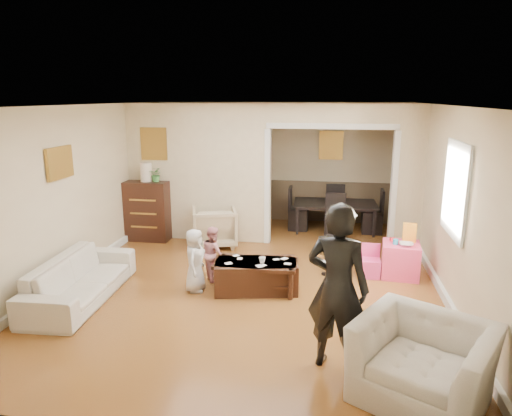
% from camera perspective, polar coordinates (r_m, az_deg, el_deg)
% --- Properties ---
extents(floor, '(7.00, 7.00, 0.00)m').
position_cam_1_polar(floor, '(7.21, -0.26, -8.50)').
color(floor, '#986127').
rests_on(floor, ground).
extents(partition_left, '(2.75, 0.18, 2.60)m').
position_cam_1_polar(partition_left, '(8.86, -7.13, 4.33)').
color(partition_left, beige).
rests_on(partition_left, ground).
extents(partition_right, '(0.55, 0.18, 2.60)m').
position_cam_1_polar(partition_right, '(8.61, 18.32, 3.47)').
color(partition_right, beige).
rests_on(partition_right, ground).
extents(partition_header, '(2.22, 0.18, 0.35)m').
position_cam_1_polar(partition_header, '(8.39, 9.41, 11.46)').
color(partition_header, beige).
rests_on(partition_header, partition_right).
extents(window_pane, '(0.03, 0.95, 1.10)m').
position_cam_1_polar(window_pane, '(6.50, 23.56, 2.12)').
color(window_pane, white).
rests_on(window_pane, ground).
extents(framed_art_partition, '(0.45, 0.03, 0.55)m').
position_cam_1_polar(framed_art_partition, '(8.97, -12.53, 7.77)').
color(framed_art_partition, brown).
rests_on(framed_art_partition, partition_left).
extents(framed_art_sofa_wall, '(0.03, 0.55, 0.40)m').
position_cam_1_polar(framed_art_sofa_wall, '(7.16, -23.14, 5.17)').
color(framed_art_sofa_wall, brown).
extents(framed_art_alcove, '(0.45, 0.03, 0.55)m').
position_cam_1_polar(framed_art_alcove, '(10.08, 9.28, 7.68)').
color(framed_art_alcove, brown).
extents(sofa, '(0.88, 2.06, 0.59)m').
position_cam_1_polar(sofa, '(6.80, -20.93, -8.19)').
color(sofa, silver).
rests_on(sofa, ground).
extents(armchair_back, '(0.99, 1.01, 0.74)m').
position_cam_1_polar(armchair_back, '(8.58, -5.19, -2.31)').
color(armchair_back, '#C6B48A').
rests_on(armchair_back, ground).
extents(armchair_front, '(1.48, 1.43, 0.74)m').
position_cam_1_polar(armchair_front, '(4.67, 20.01, -17.49)').
color(armchair_front, silver).
rests_on(armchair_front, ground).
extents(dresser, '(0.83, 0.47, 1.15)m').
position_cam_1_polar(dresser, '(9.13, -13.20, -0.31)').
color(dresser, '#351910').
rests_on(dresser, ground).
extents(table_lamp, '(0.22, 0.22, 0.36)m').
position_cam_1_polar(table_lamp, '(8.98, -13.47, 4.36)').
color(table_lamp, '#F5E2C8').
rests_on(table_lamp, dresser).
extents(potted_plant, '(0.25, 0.21, 0.28)m').
position_cam_1_polar(potted_plant, '(8.91, -12.26, 4.08)').
color(potted_plant, '#3C7835').
rests_on(potted_plant, dresser).
extents(coffee_table, '(1.25, 0.80, 0.44)m').
position_cam_1_polar(coffee_table, '(6.66, -0.03, -8.41)').
color(coffee_table, '#361D11').
rests_on(coffee_table, ground).
extents(coffee_cup, '(0.11, 0.11, 0.09)m').
position_cam_1_polar(coffee_cup, '(6.51, 0.77, -6.49)').
color(coffee_cup, silver).
rests_on(coffee_cup, coffee_table).
extents(play_table, '(0.60, 0.60, 0.53)m').
position_cam_1_polar(play_table, '(7.49, 17.45, -6.14)').
color(play_table, '#FF4378').
rests_on(play_table, ground).
extents(cereal_box, '(0.21, 0.09, 0.30)m').
position_cam_1_polar(cereal_box, '(7.48, 18.48, -2.91)').
color(cereal_box, yellow).
rests_on(cereal_box, play_table).
extents(cyan_cup, '(0.08, 0.08, 0.08)m').
position_cam_1_polar(cyan_cup, '(7.34, 16.90, -4.02)').
color(cyan_cup, '#29A8CF').
rests_on(cyan_cup, play_table).
extents(toy_block, '(0.09, 0.08, 0.05)m').
position_cam_1_polar(toy_block, '(7.50, 16.58, -3.73)').
color(toy_block, red).
rests_on(toy_block, play_table).
extents(play_bowl, '(0.23, 0.23, 0.05)m').
position_cam_1_polar(play_bowl, '(7.30, 18.13, -4.32)').
color(play_bowl, silver).
rests_on(play_bowl, play_table).
extents(dining_table, '(1.72, 1.00, 0.59)m').
position_cam_1_polar(dining_table, '(9.64, 9.72, -1.11)').
color(dining_table, black).
rests_on(dining_table, ground).
extents(adult_person, '(0.74, 0.60, 1.75)m').
position_cam_1_polar(adult_person, '(4.70, 10.05, -9.70)').
color(adult_person, black).
rests_on(adult_person, ground).
extents(child_kneel_a, '(0.30, 0.46, 0.92)m').
position_cam_1_polar(child_kneel_a, '(6.63, -7.56, -6.44)').
color(child_kneel_a, silver).
rests_on(child_kneel_a, ground).
extents(child_kneel_b, '(0.48, 0.51, 0.83)m').
position_cam_1_polar(child_kneel_b, '(7.01, -5.31, -5.61)').
color(child_kneel_b, '#D8878C').
rests_on(child_kneel_b, ground).
extents(child_toddler, '(0.48, 0.53, 0.86)m').
position_cam_1_polar(child_toddler, '(7.22, 9.24, -5.03)').
color(child_toddler, black).
rests_on(child_toddler, ground).
extents(craft_papers, '(0.94, 0.50, 0.00)m').
position_cam_1_polar(craft_papers, '(6.58, 0.40, -6.64)').
color(craft_papers, white).
rests_on(craft_papers, coffee_table).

